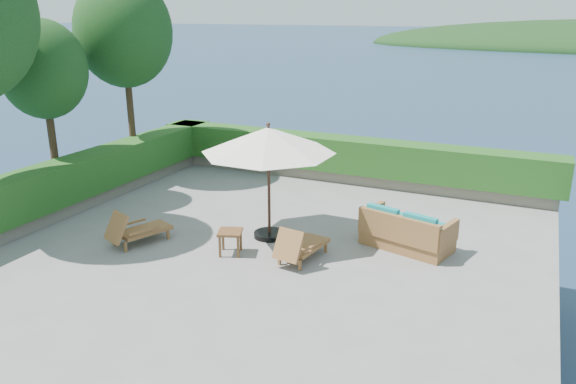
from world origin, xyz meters
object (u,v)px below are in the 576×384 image
at_px(lounge_left, 136,229).
at_px(lounge_right, 300,246).
at_px(side_table, 230,235).
at_px(wicker_loveseat, 406,233).
at_px(patio_umbrella, 268,141).

bearing_deg(lounge_left, lounge_right, 32.38).
height_order(lounge_right, side_table, lounge_right).
relative_size(side_table, wicker_loveseat, 0.30).
xyz_separation_m(patio_umbrella, side_table, (-0.34, -1.19, -1.83)).
height_order(lounge_left, lounge_right, lounge_left).
bearing_deg(lounge_left, wicker_loveseat, 43.79).
distance_m(patio_umbrella, wicker_loveseat, 3.61).
bearing_deg(side_table, lounge_left, -169.53).
height_order(lounge_right, wicker_loveseat, wicker_loveseat).
distance_m(lounge_right, side_table, 1.53).
bearing_deg(side_table, patio_umbrella, 74.06).
xyz_separation_m(lounge_right, wicker_loveseat, (1.85, 1.55, 0.03)).
distance_m(patio_umbrella, lounge_right, 2.42).
distance_m(patio_umbrella, lounge_left, 3.56).
bearing_deg(lounge_right, lounge_left, -160.71).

